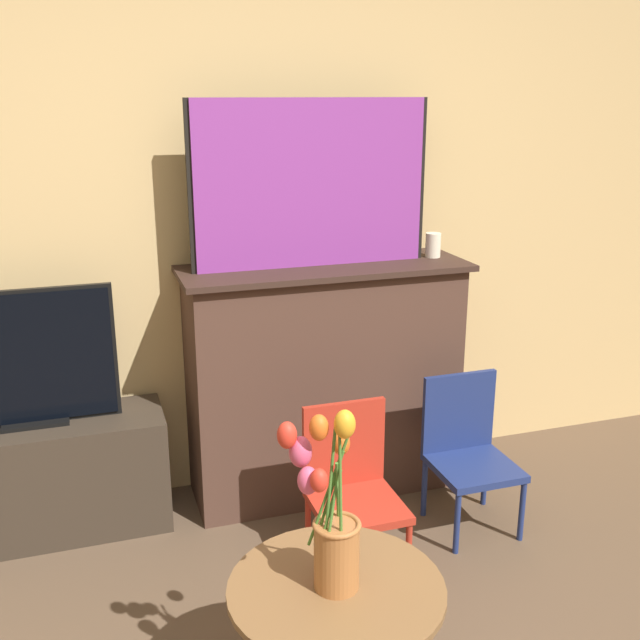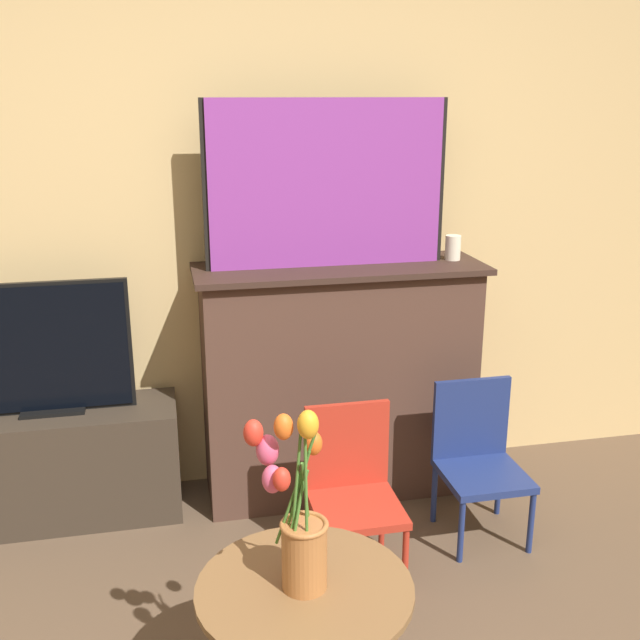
% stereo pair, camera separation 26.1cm
% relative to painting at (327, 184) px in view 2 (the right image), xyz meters
% --- Properties ---
extents(wall_back, '(8.00, 0.06, 2.70)m').
position_rel_painting_xyz_m(wall_back, '(-0.30, 0.22, -0.05)').
color(wall_back, tan).
rests_on(wall_back, ground).
extents(fireplace_mantel, '(1.24, 0.43, 1.06)m').
position_rel_painting_xyz_m(fireplace_mantel, '(0.05, -0.01, -0.86)').
color(fireplace_mantel, '#4C3328').
rests_on(fireplace_mantel, ground).
extents(painting, '(1.02, 0.03, 0.69)m').
position_rel_painting_xyz_m(painting, '(0.00, 0.00, 0.00)').
color(painting, black).
rests_on(painting, fireplace_mantel).
extents(mantel_candle, '(0.07, 0.07, 0.11)m').
position_rel_painting_xyz_m(mantel_candle, '(0.57, -0.01, -0.29)').
color(mantel_candle, silver).
rests_on(mantel_candle, fireplace_mantel).
extents(tv_stand, '(1.00, 0.35, 0.49)m').
position_rel_painting_xyz_m(tv_stand, '(-1.16, -0.01, -1.15)').
color(tv_stand, '#382D23').
rests_on(tv_stand, ground).
extents(tv_monitor, '(0.67, 0.12, 0.55)m').
position_rel_painting_xyz_m(tv_monitor, '(-1.16, -0.00, -0.64)').
color(tv_monitor, black).
rests_on(tv_monitor, tv_stand).
extents(chair_red, '(0.33, 0.33, 0.64)m').
position_rel_painting_xyz_m(chair_red, '(-0.03, -0.60, -1.06)').
color(chair_red, '#B22D1E').
rests_on(chair_red, ground).
extents(chair_blue, '(0.33, 0.33, 0.64)m').
position_rel_painting_xyz_m(chair_blue, '(0.53, -0.47, -1.06)').
color(chair_blue, navy).
rests_on(chair_blue, ground).
extents(vase_tulips, '(0.22, 0.19, 0.53)m').
position_rel_painting_xyz_m(vase_tulips, '(-0.38, -1.37, -0.70)').
color(vase_tulips, '#AD6B38').
rests_on(vase_tulips, side_table).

